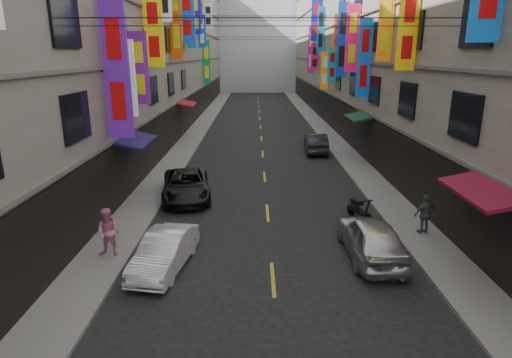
{
  "coord_description": "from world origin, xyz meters",
  "views": [
    {
      "loc": [
        -0.58,
        5.73,
        6.94
      ],
      "look_at": [
        -0.56,
        13.51,
        4.67
      ],
      "focal_mm": 30.0,
      "sensor_mm": 36.0,
      "label": 1
    }
  ],
  "objects_px": {
    "car_left_far": "(186,185)",
    "pedestrian_lfar": "(109,233)",
    "car_right_mid": "(371,238)",
    "pedestrian_rfar": "(425,214)",
    "car_right_far": "(316,143)",
    "scooter_far_right": "(359,210)",
    "car_left_mid": "(165,251)"
  },
  "relations": [
    {
      "from": "car_left_far",
      "to": "pedestrian_lfar",
      "type": "height_order",
      "value": "pedestrian_lfar"
    },
    {
      "from": "car_left_far",
      "to": "car_right_mid",
      "type": "height_order",
      "value": "car_right_mid"
    },
    {
      "from": "car_left_far",
      "to": "pedestrian_rfar",
      "type": "distance_m",
      "value": 11.14
    },
    {
      "from": "car_left_far",
      "to": "car_right_far",
      "type": "xyz_separation_m",
      "value": [
        7.91,
        10.47,
        0.02
      ]
    },
    {
      "from": "pedestrian_rfar",
      "to": "car_right_far",
      "type": "bearing_deg",
      "value": -96.68
    },
    {
      "from": "scooter_far_right",
      "to": "car_left_far",
      "type": "distance_m",
      "value": 8.48
    },
    {
      "from": "scooter_far_right",
      "to": "car_right_mid",
      "type": "height_order",
      "value": "car_right_mid"
    },
    {
      "from": "pedestrian_lfar",
      "to": "pedestrian_rfar",
      "type": "xyz_separation_m",
      "value": [
        11.79,
        1.93,
        -0.07
      ]
    },
    {
      "from": "car_left_mid",
      "to": "car_left_far",
      "type": "distance_m",
      "value": 7.33
    },
    {
      "from": "scooter_far_right",
      "to": "car_right_mid",
      "type": "relative_size",
      "value": 0.4
    },
    {
      "from": "scooter_far_right",
      "to": "pedestrian_rfar",
      "type": "relative_size",
      "value": 1.08
    },
    {
      "from": "scooter_far_right",
      "to": "pedestrian_lfar",
      "type": "xyz_separation_m",
      "value": [
        -9.63,
        -3.66,
        0.55
      ]
    },
    {
      "from": "car_right_mid",
      "to": "pedestrian_rfar",
      "type": "height_order",
      "value": "pedestrian_rfar"
    },
    {
      "from": "car_left_far",
      "to": "car_right_mid",
      "type": "xyz_separation_m",
      "value": [
        7.52,
        -6.49,
        0.05
      ]
    },
    {
      "from": "car_left_mid",
      "to": "pedestrian_lfar",
      "type": "distance_m",
      "value": 2.23
    },
    {
      "from": "car_right_mid",
      "to": "car_right_far",
      "type": "relative_size",
      "value": 1.01
    },
    {
      "from": "pedestrian_lfar",
      "to": "scooter_far_right",
      "type": "bearing_deg",
      "value": 29.78
    },
    {
      "from": "car_left_far",
      "to": "car_right_mid",
      "type": "bearing_deg",
      "value": -49.93
    },
    {
      "from": "car_left_far",
      "to": "scooter_far_right",
      "type": "bearing_deg",
      "value": -29.36
    },
    {
      "from": "scooter_far_right",
      "to": "car_right_mid",
      "type": "xyz_separation_m",
      "value": [
        -0.43,
        -3.56,
        0.29
      ]
    },
    {
      "from": "scooter_far_right",
      "to": "car_left_far",
      "type": "xyz_separation_m",
      "value": [
        -7.96,
        2.93,
        0.24
      ]
    },
    {
      "from": "car_left_mid",
      "to": "pedestrian_lfar",
      "type": "relative_size",
      "value": 2.17
    },
    {
      "from": "car_left_mid",
      "to": "pedestrian_lfar",
      "type": "height_order",
      "value": "pedestrian_lfar"
    },
    {
      "from": "car_left_mid",
      "to": "car_left_far",
      "type": "xyz_separation_m",
      "value": [
        -0.4,
        7.32,
        0.06
      ]
    },
    {
      "from": "car_left_far",
      "to": "car_left_mid",
      "type": "bearing_deg",
      "value": -96.01
    },
    {
      "from": "car_right_far",
      "to": "pedestrian_lfar",
      "type": "height_order",
      "value": "pedestrian_lfar"
    },
    {
      "from": "pedestrian_rfar",
      "to": "car_left_far",
      "type": "bearing_deg",
      "value": -39.73
    },
    {
      "from": "car_right_far",
      "to": "pedestrian_rfar",
      "type": "relative_size",
      "value": 2.66
    },
    {
      "from": "car_left_far",
      "to": "pedestrian_lfar",
      "type": "relative_size",
      "value": 2.82
    },
    {
      "from": "scooter_far_right",
      "to": "car_right_far",
      "type": "height_order",
      "value": "car_right_far"
    },
    {
      "from": "pedestrian_lfar",
      "to": "pedestrian_rfar",
      "type": "height_order",
      "value": "pedestrian_lfar"
    },
    {
      "from": "scooter_far_right",
      "to": "pedestrian_lfar",
      "type": "distance_m",
      "value": 10.32
    }
  ]
}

